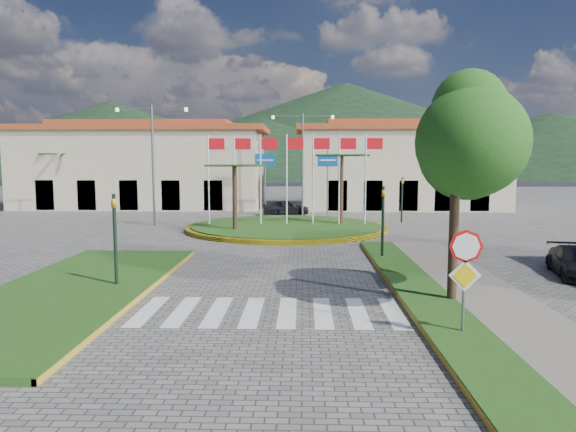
{
  "coord_description": "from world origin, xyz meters",
  "views": [
    {
      "loc": [
        1.03,
        -10.17,
        4.24
      ],
      "look_at": [
        0.5,
        8.0,
        2.33
      ],
      "focal_mm": 32.0,
      "sensor_mm": 36.0,
      "label": 1
    }
  ],
  "objects_px": {
    "roundabout_island": "(287,227)",
    "car_side_right": "(575,262)",
    "deciduous_tree": "(457,130)",
    "stop_sign": "(465,265)",
    "car_dark_a": "(286,207)",
    "car_dark_b": "(329,203)",
    "white_van": "(151,203)"
  },
  "relations": [
    {
      "from": "roundabout_island",
      "to": "deciduous_tree",
      "type": "bearing_deg",
      "value": -72.09
    },
    {
      "from": "stop_sign",
      "to": "white_van",
      "type": "relative_size",
      "value": 0.64
    },
    {
      "from": "roundabout_island",
      "to": "car_side_right",
      "type": "distance_m",
      "value": 17.2
    },
    {
      "from": "white_van",
      "to": "car_dark_b",
      "type": "xyz_separation_m",
      "value": [
        15.89,
        0.3,
        0.08
      ]
    },
    {
      "from": "stop_sign",
      "to": "white_van",
      "type": "bearing_deg",
      "value": 117.82
    },
    {
      "from": "car_side_right",
      "to": "car_dark_a",
      "type": "bearing_deg",
      "value": 131.15
    },
    {
      "from": "stop_sign",
      "to": "deciduous_tree",
      "type": "xyz_separation_m",
      "value": [
        0.6,
        3.04,
        3.38
      ]
    },
    {
      "from": "car_dark_a",
      "to": "car_dark_b",
      "type": "relative_size",
      "value": 0.93
    },
    {
      "from": "stop_sign",
      "to": "car_side_right",
      "type": "bearing_deg",
      "value": 47.94
    },
    {
      "from": "stop_sign",
      "to": "car_side_right",
      "type": "relative_size",
      "value": 0.72
    },
    {
      "from": "roundabout_island",
      "to": "car_side_right",
      "type": "xyz_separation_m",
      "value": [
        11.2,
        -13.05,
        0.36
      ]
    },
    {
      "from": "roundabout_island",
      "to": "deciduous_tree",
      "type": "relative_size",
      "value": 1.87
    },
    {
      "from": "roundabout_island",
      "to": "deciduous_tree",
      "type": "height_order",
      "value": "deciduous_tree"
    },
    {
      "from": "stop_sign",
      "to": "car_dark_a",
      "type": "xyz_separation_m",
      "value": [
        -5.23,
        28.7,
        -1.16
      ]
    },
    {
      "from": "stop_sign",
      "to": "car_side_right",
      "type": "distance_m",
      "value": 9.5
    },
    {
      "from": "deciduous_tree",
      "to": "stop_sign",
      "type": "bearing_deg",
      "value": -101.18
    },
    {
      "from": "car_dark_b",
      "to": "stop_sign",
      "type": "bearing_deg",
      "value": 165.64
    },
    {
      "from": "car_dark_a",
      "to": "car_side_right",
      "type": "relative_size",
      "value": 1.0
    },
    {
      "from": "car_dark_a",
      "to": "car_dark_b",
      "type": "height_order",
      "value": "car_dark_b"
    },
    {
      "from": "roundabout_island",
      "to": "stop_sign",
      "type": "distance_m",
      "value": 20.69
    },
    {
      "from": "stop_sign",
      "to": "car_dark_b",
      "type": "distance_m",
      "value": 33.39
    },
    {
      "from": "roundabout_island",
      "to": "car_dark_a",
      "type": "distance_m",
      "value": 8.68
    },
    {
      "from": "white_van",
      "to": "car_dark_b",
      "type": "relative_size",
      "value": 1.04
    },
    {
      "from": "stop_sign",
      "to": "car_dark_a",
      "type": "bearing_deg",
      "value": 100.32
    },
    {
      "from": "white_van",
      "to": "car_side_right",
      "type": "relative_size",
      "value": 1.12
    },
    {
      "from": "deciduous_tree",
      "to": "car_dark_b",
      "type": "bearing_deg",
      "value": 94.04
    },
    {
      "from": "stop_sign",
      "to": "deciduous_tree",
      "type": "height_order",
      "value": "deciduous_tree"
    },
    {
      "from": "roundabout_island",
      "to": "stop_sign",
      "type": "relative_size",
      "value": 4.79
    },
    {
      "from": "stop_sign",
      "to": "car_dark_b",
      "type": "relative_size",
      "value": 0.67
    },
    {
      "from": "roundabout_island",
      "to": "car_side_right",
      "type": "bearing_deg",
      "value": -49.35
    },
    {
      "from": "roundabout_island",
      "to": "car_dark_a",
      "type": "height_order",
      "value": "roundabout_island"
    },
    {
      "from": "deciduous_tree",
      "to": "car_side_right",
      "type": "bearing_deg",
      "value": 34.71
    }
  ]
}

